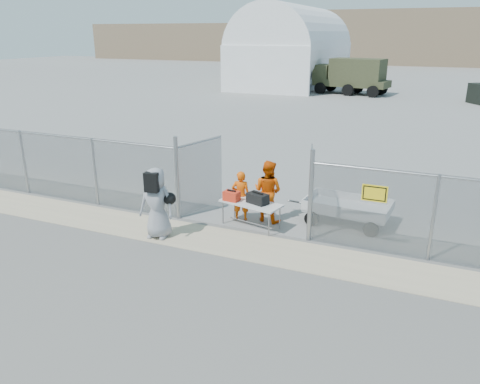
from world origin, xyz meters
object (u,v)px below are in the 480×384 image
at_px(folding_table, 251,215).
at_px(security_worker_right, 268,191).
at_px(visitor, 157,203).
at_px(utility_trailer, 348,211).
at_px(security_worker_left, 241,196).

distance_m(folding_table, security_worker_right, 0.88).
distance_m(visitor, utility_trailer, 5.49).
distance_m(folding_table, visitor, 2.70).
xyz_separation_m(folding_table, security_worker_left, (-0.48, 0.39, 0.38)).
relative_size(folding_table, security_worker_left, 1.17).
distance_m(security_worker_left, security_worker_right, 0.81).
height_order(folding_table, visitor, visitor).
distance_m(security_worker_left, utility_trailer, 3.15).
bearing_deg(folding_table, security_worker_left, 152.86).
bearing_deg(folding_table, utility_trailer, 41.21).
bearing_deg(security_worker_left, security_worker_right, -177.79).
height_order(folding_table, security_worker_right, security_worker_right).
height_order(folding_table, security_worker_left, security_worker_left).
xyz_separation_m(security_worker_right, visitor, (-2.34, -2.27, 0.06)).
xyz_separation_m(security_worker_left, visitor, (-1.58, -2.02, 0.23)).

